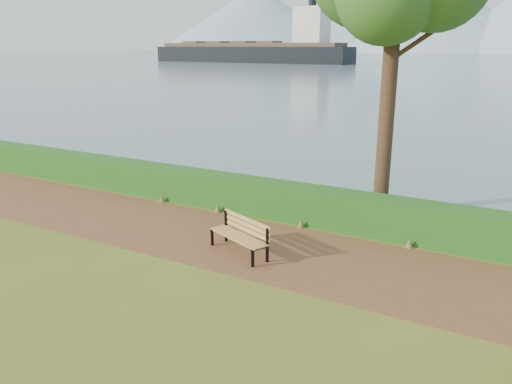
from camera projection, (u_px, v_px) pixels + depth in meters
The scene contains 5 objects.
ground at pixel (210, 242), 12.61m from camera, with size 140.00×140.00×0.00m, color #515F1B.
path at pixel (216, 238), 12.86m from camera, with size 40.00×3.40×0.01m, color brown.
hedge at pixel (259, 197), 14.64m from camera, with size 32.00×0.85×1.00m, color #174313.
bench at pixel (241, 233), 11.80m from camera, with size 1.78×1.11×0.87m.
cargo_ship at pixel (256, 53), 145.03m from camera, with size 62.78×12.41×18.95m.
Camera 1 is at (6.72, -9.69, 4.76)m, focal length 35.00 mm.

